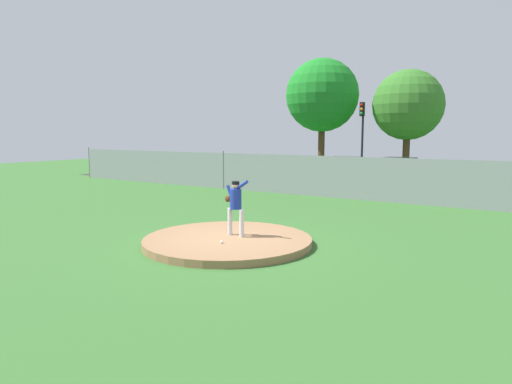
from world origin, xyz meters
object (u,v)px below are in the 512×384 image
Objects in this scene: parked_car_teal at (507,181)px; parked_car_white at (341,172)px; pitcher_youth at (235,202)px; parked_car_red at (396,175)px; traffic_light_near at (362,127)px; baseball at (222,242)px.

parked_car_teal is 0.94× the size of parked_car_white.
parked_car_white is (-2.80, 14.25, -0.33)m from pitcher_youth.
pitcher_youth is 15.44m from parked_car_teal.
pitcher_youth is 14.39m from parked_car_red.
parked_car_teal is at bearing 0.38° from parked_car_red.
traffic_light_near reaches higher than pitcher_youth.
parked_car_red is at bearing 89.73° from baseball.
pitcher_youth is at bearing -91.14° from parked_car_red.
parked_car_red is 3.09m from parked_car_white.
pitcher_youth is at bearing 103.24° from baseball.
parked_car_red is 0.91× the size of traffic_light_near.
parked_car_red is (0.07, 15.28, 0.60)m from baseball.
baseball is at bearing -78.76° from parked_car_white.
pitcher_youth reaches higher than baseball.
baseball is at bearing -109.15° from parked_car_teal.
parked_car_white is (-3.08, -0.13, -0.02)m from parked_car_red.
parked_car_teal is 0.89× the size of traffic_light_near.
parked_car_white is (-8.33, -0.16, 0.04)m from parked_car_teal.
traffic_light_near reaches higher than parked_car_white.
baseball is 15.30m from parked_car_red.
pitcher_youth is at bearing -78.89° from parked_car_white.
traffic_light_near is at bearing 100.00° from baseball.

